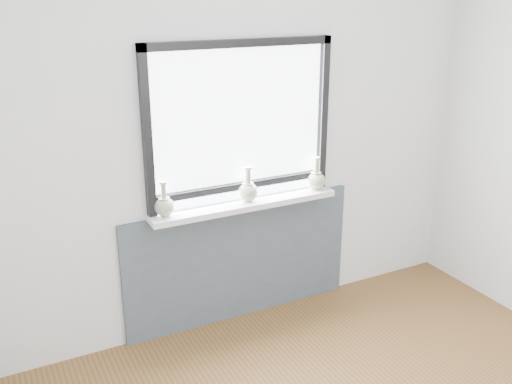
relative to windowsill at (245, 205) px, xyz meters
name	(u,v)px	position (x,y,z in m)	size (l,w,h in m)	color
back_wall	(238,140)	(0.00, 0.10, 0.42)	(3.60, 0.02, 2.60)	silver
apron_panel	(241,261)	(0.00, 0.07, -0.45)	(1.70, 0.03, 0.86)	#47545C
windowsill	(245,205)	(0.00, 0.00, 0.00)	(1.32, 0.18, 0.04)	silver
window	(240,120)	(0.00, 0.06, 0.56)	(1.30, 0.06, 1.05)	black
vase_a	(164,205)	(-0.55, 0.01, 0.09)	(0.13, 0.13, 0.22)	#A7AF8F
vase_b	(248,190)	(0.03, 0.01, 0.10)	(0.14, 0.14, 0.24)	#A7AF8F
vase_c	(316,179)	(0.56, 0.00, 0.09)	(0.13, 0.13, 0.23)	#A7AF8F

